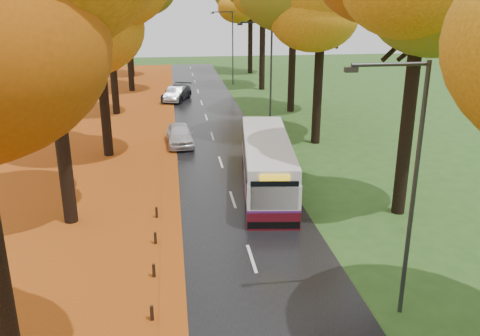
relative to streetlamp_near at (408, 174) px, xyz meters
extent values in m
cube|color=black|center=(-3.95, 17.00, -4.69)|extent=(6.50, 90.00, 0.04)
cube|color=silver|center=(-3.95, 17.00, -4.67)|extent=(0.12, 90.00, 0.01)
cube|color=#7C380B|center=(-12.95, 17.00, -4.70)|extent=(12.00, 90.00, 0.02)
cube|color=#B04712|center=(-7.00, 17.00, -4.67)|extent=(0.90, 90.00, 0.01)
cylinder|color=black|center=(-11.45, 8.50, -0.14)|extent=(0.60, 0.60, 9.15)
cylinder|color=black|center=(-10.85, 18.50, -0.71)|extent=(0.60, 0.60, 8.00)
ellipsoid|color=orange|center=(-10.85, 18.50, 4.29)|extent=(9.20, 9.20, 7.18)
cylinder|color=black|center=(-11.45, 30.50, -0.43)|extent=(0.60, 0.60, 8.58)
cylinder|color=black|center=(-10.85, 41.50, -0.14)|extent=(0.60, 0.60, 9.15)
cylinder|color=black|center=(-11.45, 51.50, -0.71)|extent=(0.60, 0.60, 8.00)
ellipsoid|color=orange|center=(-11.45, 51.50, 4.29)|extent=(8.00, 8.00, 6.24)
cylinder|color=black|center=(3.55, 7.50, -0.11)|extent=(0.60, 0.60, 9.22)
cylinder|color=black|center=(2.95, 19.50, -0.62)|extent=(0.60, 0.60, 8.19)
ellipsoid|color=#B9540D|center=(2.95, 19.50, 4.50)|extent=(9.20, 9.20, 7.18)
cylinder|color=black|center=(3.55, 29.50, -0.36)|extent=(0.60, 0.60, 8.70)
cylinder|color=black|center=(2.95, 40.50, -0.11)|extent=(0.60, 0.60, 9.22)
cylinder|color=black|center=(3.55, 52.50, -0.62)|extent=(0.60, 0.60, 8.19)
cube|color=black|center=(-7.65, 0.60, -4.45)|extent=(0.11, 0.11, 0.52)
cube|color=black|center=(-7.65, 3.20, -4.45)|extent=(0.11, 0.11, 0.52)
cube|color=black|center=(-7.65, 5.80, -4.45)|extent=(0.11, 0.11, 0.52)
cube|color=black|center=(-7.65, 8.40, -4.45)|extent=(0.11, 0.11, 0.52)
cylinder|color=#333538|center=(0.25, 0.00, -0.71)|extent=(0.14, 0.14, 8.00)
cylinder|color=#333538|center=(-0.85, 0.00, 3.19)|extent=(2.20, 0.11, 0.11)
cube|color=#333538|center=(-1.95, 0.00, 3.07)|extent=(0.35, 0.18, 0.14)
cylinder|color=#333538|center=(0.25, 22.00, -0.71)|extent=(0.14, 0.14, 8.00)
cylinder|color=#333538|center=(-0.85, 22.00, 3.19)|extent=(2.20, 0.11, 0.11)
cube|color=#333538|center=(-1.95, 22.00, 3.07)|extent=(0.35, 0.18, 0.14)
cylinder|color=#333538|center=(0.25, 44.00, -0.71)|extent=(0.14, 0.14, 8.00)
cylinder|color=#333538|center=(-0.85, 44.00, 3.19)|extent=(2.20, 0.11, 0.11)
cube|color=#333538|center=(-1.95, 44.00, 3.07)|extent=(0.35, 0.18, 0.14)
cube|color=#4F0C15|center=(-2.01, 11.31, -4.26)|extent=(3.52, 10.37, 0.83)
cube|color=silver|center=(-2.01, 11.31, -3.24)|extent=(3.52, 10.37, 1.20)
cube|color=silver|center=(-2.01, 11.31, -2.32)|extent=(3.45, 10.16, 0.65)
cube|color=#511B60|center=(-2.01, 11.31, -3.80)|extent=(3.54, 10.39, 0.11)
cube|color=black|center=(-2.01, 11.31, -2.87)|extent=(3.45, 9.57, 0.79)
cube|color=black|center=(-2.63, 6.29, -3.06)|extent=(2.03, 0.31, 1.29)
cube|color=yellow|center=(-2.63, 6.29, -2.25)|extent=(1.27, 0.21, 0.26)
cube|color=black|center=(-2.62, 6.31, -4.41)|extent=(2.26, 0.39, 0.32)
cylinder|color=black|center=(-3.46, 8.00, -4.21)|extent=(0.37, 0.95, 0.92)
cylinder|color=black|center=(-1.40, 7.75, -4.21)|extent=(0.37, 0.95, 0.92)
cylinder|color=black|center=(-2.67, 14.46, -4.21)|extent=(0.37, 0.95, 0.92)
cylinder|color=black|center=(-0.62, 14.21, -4.21)|extent=(0.37, 0.95, 0.92)
imported|color=silver|center=(-6.30, 20.13, -3.96)|extent=(1.92, 4.29, 1.43)
imported|color=gray|center=(-6.30, 35.31, -3.99)|extent=(2.52, 4.38, 1.37)
imported|color=black|center=(-6.22, 35.64, -3.98)|extent=(3.43, 5.19, 1.40)
camera|label=1|loc=(-6.75, -13.16, 4.97)|focal=38.00mm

